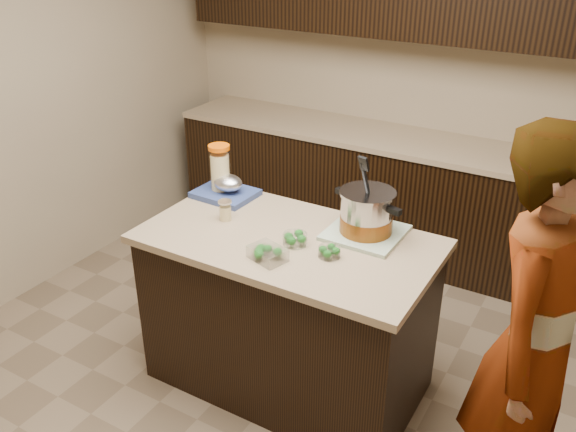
% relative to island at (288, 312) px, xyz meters
% --- Properties ---
extents(ground_plane, '(4.00, 4.00, 0.00)m').
position_rel_island_xyz_m(ground_plane, '(0.00, 0.00, -0.45)').
color(ground_plane, brown).
rests_on(ground_plane, ground).
extents(room_shell, '(4.04, 4.04, 2.72)m').
position_rel_island_xyz_m(room_shell, '(0.00, 0.00, 1.26)').
color(room_shell, tan).
rests_on(room_shell, ground).
extents(back_cabinets, '(3.60, 0.63, 2.33)m').
position_rel_island_xyz_m(back_cabinets, '(0.00, 1.74, 0.49)').
color(back_cabinets, black).
rests_on(back_cabinets, ground).
extents(island, '(1.46, 0.81, 0.90)m').
position_rel_island_xyz_m(island, '(0.00, 0.00, 0.00)').
color(island, black).
rests_on(island, ground).
extents(dish_towel, '(0.36, 0.36, 0.02)m').
position_rel_island_xyz_m(dish_towel, '(0.31, 0.23, 0.46)').
color(dish_towel, '#547851').
rests_on(dish_towel, island).
extents(stock_pot, '(0.38, 0.33, 0.39)m').
position_rel_island_xyz_m(stock_pot, '(0.31, 0.22, 0.56)').
color(stock_pot, '#B7B7BC').
rests_on(stock_pot, dish_towel).
extents(lemonade_pitcher, '(0.16, 0.16, 0.29)m').
position_rel_island_xyz_m(lemonade_pitcher, '(-0.59, 0.26, 0.58)').
color(lemonade_pitcher, '#D7C383').
rests_on(lemonade_pitcher, island).
extents(mason_jar, '(0.07, 0.07, 0.12)m').
position_rel_island_xyz_m(mason_jar, '(-0.38, 0.01, 0.50)').
color(mason_jar, '#D7C383').
rests_on(mason_jar, island).
extents(broccoli_tub_left, '(0.15, 0.15, 0.06)m').
position_rel_island_xyz_m(broccoli_tub_left, '(0.06, -0.04, 0.47)').
color(broccoli_tub_left, silver).
rests_on(broccoli_tub_left, island).
extents(broccoli_tub_right, '(0.12, 0.12, 0.05)m').
position_rel_island_xyz_m(broccoli_tub_right, '(0.26, -0.06, 0.47)').
color(broccoli_tub_right, silver).
rests_on(broccoli_tub_right, island).
extents(broccoli_tub_rect, '(0.20, 0.17, 0.06)m').
position_rel_island_xyz_m(broccoli_tub_rect, '(0.02, -0.23, 0.47)').
color(broccoli_tub_rect, silver).
rests_on(broccoli_tub_rect, island).
extents(blue_tray, '(0.34, 0.27, 0.12)m').
position_rel_island_xyz_m(blue_tray, '(-0.54, 0.24, 0.49)').
color(blue_tray, navy).
rests_on(blue_tray, island).
extents(person, '(0.55, 0.72, 1.76)m').
position_rel_island_xyz_m(person, '(1.22, -0.24, 0.43)').
color(person, gray).
rests_on(person, ground).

